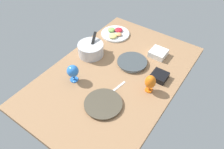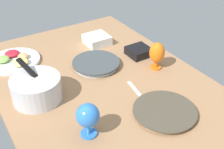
# 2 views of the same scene
# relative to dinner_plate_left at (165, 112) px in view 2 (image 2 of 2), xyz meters

# --- Properties ---
(ground_plane) EXTENTS (1.60, 1.04, 0.04)m
(ground_plane) POSITION_rel_dinner_plate_left_xyz_m (0.32, 0.12, -0.03)
(ground_plane) COLOR #99704C
(dinner_plate_left) EXTENTS (0.29, 0.29, 0.02)m
(dinner_plate_left) POSITION_rel_dinner_plate_left_xyz_m (0.00, 0.00, 0.00)
(dinner_plate_left) COLOR beige
(dinner_plate_left) RESTS_ON ground_plane
(dinner_plate_right) EXTENTS (0.27, 0.27, 0.03)m
(dinner_plate_right) POSITION_rel_dinner_plate_left_xyz_m (0.52, 0.06, 0.00)
(dinner_plate_right) COLOR silver
(dinner_plate_right) RESTS_ON ground_plane
(mixing_bowl) EXTENTS (0.25, 0.24, 0.18)m
(mixing_bowl) POSITION_rel_dinner_plate_left_xyz_m (0.41, 0.45, 0.05)
(mixing_bowl) COLOR silver
(mixing_bowl) RESTS_ON ground_plane
(fruit_platter) EXTENTS (0.30, 0.30, 0.05)m
(fruit_platter) POSITION_rel_dinner_plate_left_xyz_m (0.82, 0.45, 0.00)
(fruit_platter) COLOR silver
(fruit_platter) RESTS_ON ground_plane
(hurricane_glass_blue) EXTENTS (0.10, 0.10, 0.16)m
(hurricane_glass_blue) POSITION_rel_dinner_plate_left_xyz_m (0.07, 0.36, 0.09)
(hurricane_glass_blue) COLOR blue
(hurricane_glass_blue) RESTS_ON ground_plane
(hurricane_glass_orange) EXTENTS (0.09, 0.09, 0.16)m
(hurricane_glass_orange) POSITION_rel_dinner_plate_left_xyz_m (0.33, -0.21, 0.08)
(hurricane_glass_orange) COLOR orange
(hurricane_glass_orange) RESTS_ON ground_plane
(square_bowl_black) EXTENTS (0.13, 0.13, 0.05)m
(square_bowl_black) POSITION_rel_dinner_plate_left_xyz_m (0.50, -0.22, 0.02)
(square_bowl_black) COLOR black
(square_bowl_black) RESTS_ON ground_plane
(square_bowl_white) EXTENTS (0.15, 0.15, 0.06)m
(square_bowl_white) POSITION_rel_dinner_plate_left_xyz_m (0.76, -0.08, 0.02)
(square_bowl_white) COLOR white
(square_bowl_white) RESTS_ON ground_plane
(fork_by_left_plate) EXTENTS (0.18, 0.05, 0.01)m
(fork_by_left_plate) POSITION_rel_dinner_plate_left_xyz_m (0.21, 0.01, -0.01)
(fork_by_left_plate) COLOR silver
(fork_by_left_plate) RESTS_ON ground_plane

